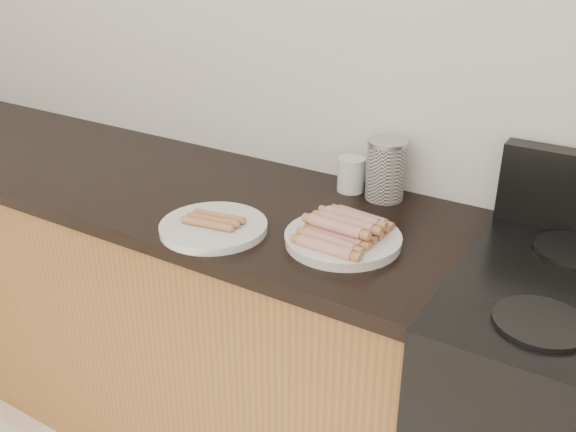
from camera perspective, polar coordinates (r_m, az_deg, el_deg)
The scene contains 11 objects.
wall_back at distance 1.80m, azimuth 7.39°, elevation 14.95°, with size 4.00×0.04×2.60m, color silver.
cabinet_base at distance 2.27m, azimuth -13.73°, elevation -7.00°, with size 2.20×0.59×0.86m, color olive.
counter_slab at distance 2.07m, azimuth -15.00°, elevation 3.59°, with size 2.20×0.62×0.04m, color black.
burner_near_left at distance 1.32m, azimuth 21.56°, elevation -8.79°, with size 0.18×0.18×0.01m, color black.
burner_far_left at distance 1.62m, azimuth 24.07°, elevation -2.76°, with size 0.18×0.18×0.01m, color black.
main_plate at distance 1.54m, azimuth 4.90°, elevation -2.16°, with size 0.28×0.28×0.02m, color white.
side_plate at distance 1.61m, azimuth -6.64°, elevation -0.99°, with size 0.27×0.27×0.02m, color white.
hotdog_pile at distance 1.53m, azimuth 4.94°, elevation -1.12°, with size 0.14×0.23×0.05m.
plain_sausages at distance 1.60m, azimuth -6.67°, elevation -0.36°, with size 0.13×0.09×0.02m.
canister at distance 1.77m, azimuth 8.68°, elevation 4.08°, with size 0.11×0.11×0.17m.
mug at distance 1.82m, azimuth 5.64°, elevation 3.70°, with size 0.08×0.08×0.10m, color white.
Camera 1 is at (0.73, 0.39, 1.62)m, focal length 40.00 mm.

